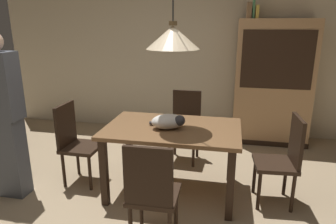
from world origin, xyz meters
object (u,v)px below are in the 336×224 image
at_px(chair_left_side, 75,140).
at_px(book_brown_thick, 249,10).
at_px(chair_far_back, 185,123).
at_px(dining_table, 172,136).
at_px(hutch_bookcase, 272,86).
at_px(chair_right_side, 284,157).
at_px(chair_near_front, 152,191).
at_px(person_standing, 4,117).
at_px(book_yellow_short, 257,12).
at_px(pendant_lamp, 173,37).
at_px(book_green_slim, 254,9).
at_px(cat_sleeping, 169,121).

relative_size(chair_left_side, book_brown_thick, 3.88).
bearing_deg(chair_far_back, dining_table, -90.23).
bearing_deg(chair_far_back, hutch_bookcase, 36.67).
relative_size(chair_right_side, book_brown_thick, 3.88).
distance_m(dining_table, hutch_bookcase, 2.13).
relative_size(chair_near_front, person_standing, 0.54).
distance_m(book_yellow_short, person_standing, 3.50).
bearing_deg(chair_far_back, book_yellow_short, 45.20).
bearing_deg(pendant_lamp, book_green_slim, 64.82).
xyz_separation_m(chair_right_side, hutch_bookcase, (0.06, 1.75, 0.38)).
bearing_deg(chair_near_front, chair_left_side, 142.10).
bearing_deg(book_brown_thick, cat_sleeping, -113.66).
relative_size(dining_table, person_standing, 0.81).
distance_m(chair_far_back, book_brown_thick, 1.86).
bearing_deg(chair_right_side, dining_table, -179.71).
height_order(cat_sleeping, book_yellow_short, book_yellow_short).
xyz_separation_m(chair_far_back, person_standing, (-1.67, -1.27, 0.36)).
bearing_deg(cat_sleeping, dining_table, 62.08).
xyz_separation_m(chair_near_front, chair_right_side, (1.13, 0.88, 0.00)).
distance_m(chair_left_side, person_standing, 0.76).
xyz_separation_m(chair_far_back, chair_near_front, (-0.00, -1.76, 0.00)).
relative_size(chair_near_front, hutch_bookcase, 0.50).
xyz_separation_m(chair_far_back, pendant_lamp, (-0.00, -0.88, 1.15)).
height_order(book_brown_thick, person_standing, book_brown_thick).
distance_m(chair_right_side, cat_sleeping, 1.20).
bearing_deg(chair_right_side, book_brown_thick, 101.69).
bearing_deg(pendant_lamp, cat_sleeping, -117.92).
distance_m(book_brown_thick, book_yellow_short, 0.11).
distance_m(dining_table, person_standing, 1.73).
relative_size(hutch_bookcase, person_standing, 1.07).
bearing_deg(chair_far_back, person_standing, -142.70).
relative_size(chair_left_side, book_green_slim, 3.58).
relative_size(book_green_slim, book_yellow_short, 1.30).
xyz_separation_m(chair_near_front, hutch_bookcase, (1.18, 2.64, 0.38)).
bearing_deg(cat_sleeping, hutch_bookcase, 56.20).
bearing_deg(hutch_bookcase, book_green_slim, 179.76).
relative_size(chair_right_side, person_standing, 0.54).
xyz_separation_m(cat_sleeping, book_green_slim, (0.85, 1.81, 1.15)).
relative_size(chair_far_back, hutch_bookcase, 0.50).
height_order(chair_right_side, person_standing, person_standing).
bearing_deg(dining_table, pendant_lamp, 63.43).
height_order(pendant_lamp, person_standing, pendant_lamp).
bearing_deg(book_brown_thick, chair_left_side, -137.14).
bearing_deg(book_brown_thick, chair_right_side, -78.31).
bearing_deg(person_standing, chair_left_side, 36.29).
bearing_deg(person_standing, book_brown_thick, 41.51).
relative_size(chair_left_side, book_yellow_short, 4.65).
bearing_deg(cat_sleeping, chair_right_side, 2.93).
relative_size(chair_left_side, person_standing, 0.54).
xyz_separation_m(chair_far_back, book_yellow_short, (0.87, 0.88, 1.43)).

